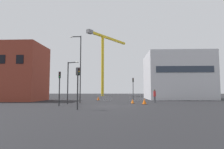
# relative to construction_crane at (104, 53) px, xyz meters

# --- Properties ---
(ground) EXTENTS (160.00, 160.00, 0.00)m
(ground) POSITION_rel_construction_crane_xyz_m (4.26, -39.98, -13.69)
(ground) COLOR black
(brick_building) EXTENTS (9.15, 7.20, 9.17)m
(brick_building) POSITION_rel_construction_crane_xyz_m (-12.04, -30.88, -9.10)
(brick_building) COLOR brown
(brick_building) RESTS_ON ground
(office_block) EXTENTS (11.61, 10.47, 8.78)m
(office_block) POSITION_rel_construction_crane_xyz_m (16.37, -23.32, -9.29)
(office_block) COLOR silver
(office_block) RESTS_ON ground
(construction_crane) EXTENTS (12.03, 16.69, 19.83)m
(construction_crane) POSITION_rel_construction_crane_xyz_m (0.00, 0.00, 0.00)
(construction_crane) COLOR yellow
(construction_crane) RESTS_ON ground
(streetlamp_tall) EXTENTS (1.57, 0.24, 9.04)m
(streetlamp_tall) POSITION_rel_construction_crane_xyz_m (-0.09, -36.35, -8.53)
(streetlamp_tall) COLOR #2D2D30
(streetlamp_tall) RESTS_ON ground
(streetlamp_short) EXTENTS (1.56, 0.76, 5.22)m
(streetlamp_short) POSITION_rel_construction_crane_xyz_m (-0.91, -38.20, -10.50)
(streetlamp_short) COLOR #2D2D30
(streetlamp_short) RESTS_ON ground
(traffic_light_crosswalk) EXTENTS (0.25, 0.37, 3.88)m
(traffic_light_crosswalk) POSITION_rel_construction_crane_xyz_m (7.62, -27.51, -11.07)
(traffic_light_crosswalk) COLOR #2D2D30
(traffic_light_crosswalk) RESTS_ON ground
(traffic_light_verge) EXTENTS (0.37, 0.37, 3.72)m
(traffic_light_verge) POSITION_rel_construction_crane_xyz_m (1.60, -44.76, -11.18)
(traffic_light_verge) COLOR #2D2D30
(traffic_light_verge) RESTS_ON ground
(traffic_light_median) EXTENTS (0.32, 0.39, 3.72)m
(traffic_light_median) POSITION_rel_construction_crane_xyz_m (-1.24, -41.04, -11.17)
(traffic_light_median) COLOR #232326
(traffic_light_median) RESTS_ON ground
(pedestrian_walking) EXTENTS (0.34, 0.34, 1.80)m
(pedestrian_walking) POSITION_rel_construction_crane_xyz_m (10.04, -35.08, -12.63)
(pedestrian_walking) COLOR #4C4C51
(pedestrian_walking) RESTS_ON ground
(safety_barrier_front) EXTENTS (1.81, 0.11, 1.08)m
(safety_barrier_front) POSITION_rel_construction_crane_xyz_m (7.69, -31.12, -13.13)
(safety_barrier_front) COLOR #9EA0A5
(safety_barrier_front) RESTS_ON ground
(safety_barrier_left_run) EXTENTS (2.07, 0.08, 1.08)m
(safety_barrier_left_run) POSITION_rel_construction_crane_xyz_m (3.04, -31.46, -13.12)
(safety_barrier_left_run) COLOR gray
(safety_barrier_left_run) RESTS_ON ground
(traffic_cone_by_barrier) EXTENTS (0.68, 0.68, 0.69)m
(traffic_cone_by_barrier) POSITION_rel_construction_crane_xyz_m (8.30, -37.86, -13.37)
(traffic_cone_by_barrier) COLOR black
(traffic_cone_by_barrier) RESTS_ON ground
(traffic_cone_orange) EXTENTS (0.56, 0.56, 0.57)m
(traffic_cone_orange) POSITION_rel_construction_crane_xyz_m (6.94, -36.59, -13.42)
(traffic_cone_orange) COLOR black
(traffic_cone_orange) RESTS_ON ground
(traffic_cone_on_verge) EXTENTS (0.62, 0.62, 0.62)m
(traffic_cone_on_verge) POSITION_rel_construction_crane_xyz_m (1.58, -28.69, -13.40)
(traffic_cone_on_verge) COLOR black
(traffic_cone_on_verge) RESTS_ON ground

